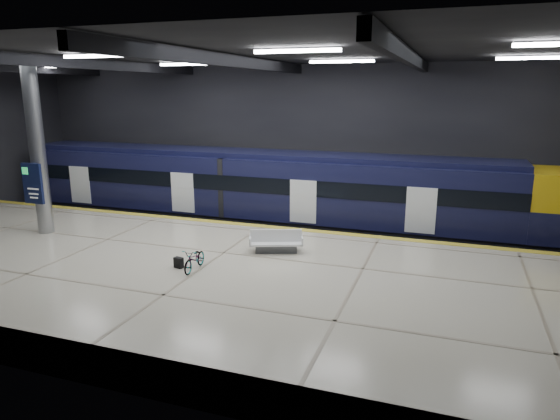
% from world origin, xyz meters
% --- Properties ---
extents(ground, '(30.00, 30.00, 0.00)m').
position_xyz_m(ground, '(0.00, 0.00, 0.00)').
color(ground, black).
rests_on(ground, ground).
extents(room_shell, '(30.10, 16.10, 8.05)m').
position_xyz_m(room_shell, '(-0.00, 0.00, 5.72)').
color(room_shell, black).
rests_on(room_shell, ground).
extents(platform, '(30.00, 11.00, 1.10)m').
position_xyz_m(platform, '(0.00, -2.50, 0.55)').
color(platform, beige).
rests_on(platform, ground).
extents(safety_strip, '(30.00, 0.40, 0.01)m').
position_xyz_m(safety_strip, '(0.00, 2.75, 1.11)').
color(safety_strip, gold).
rests_on(safety_strip, platform).
extents(rails, '(30.00, 1.52, 0.16)m').
position_xyz_m(rails, '(0.00, 5.50, 0.08)').
color(rails, gray).
rests_on(rails, ground).
extents(train, '(29.40, 2.84, 3.79)m').
position_xyz_m(train, '(0.24, 5.50, 2.06)').
color(train, black).
rests_on(train, ground).
extents(bench, '(2.05, 1.41, 0.84)m').
position_xyz_m(bench, '(1.74, -0.31, 1.40)').
color(bench, '#595B60').
rests_on(bench, platform).
extents(bicycle, '(0.57, 1.44, 0.74)m').
position_xyz_m(bicycle, '(-0.12, -2.90, 1.47)').
color(bicycle, '#99999E').
rests_on(bicycle, platform).
extents(pannier_bag, '(0.33, 0.24, 0.35)m').
position_xyz_m(pannier_bag, '(-0.72, -2.90, 1.28)').
color(pannier_bag, black).
rests_on(pannier_bag, platform).
extents(info_column, '(0.90, 0.78, 6.90)m').
position_xyz_m(info_column, '(-8.00, -1.03, 4.46)').
color(info_column, '#9EA0A5').
rests_on(info_column, platform).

